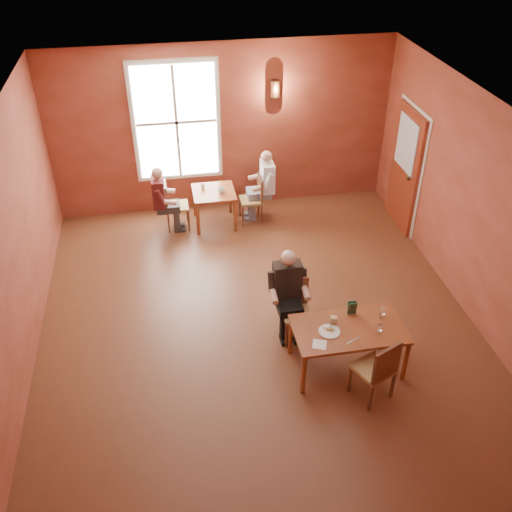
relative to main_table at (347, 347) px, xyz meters
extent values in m
cube|color=brown|center=(-0.96, 0.96, -0.32)|extent=(6.00, 7.00, 0.01)
cube|color=brown|center=(-0.96, 4.46, 1.18)|extent=(6.00, 0.04, 3.00)
cube|color=brown|center=(-0.96, -2.54, 1.18)|extent=(6.00, 0.04, 3.00)
cube|color=brown|center=(-3.96, 0.96, 1.18)|extent=(0.04, 7.00, 3.00)
cube|color=brown|center=(2.04, 0.96, 1.18)|extent=(0.04, 7.00, 3.00)
cube|color=white|center=(-0.96, 0.96, 2.68)|extent=(6.00, 7.00, 0.04)
cube|color=white|center=(-1.76, 4.41, 1.38)|extent=(1.36, 0.10, 1.96)
cube|color=maroon|center=(1.98, 3.26, 0.73)|extent=(0.12, 1.04, 2.10)
cylinder|color=brown|center=(-0.06, 4.36, 1.88)|extent=(0.16, 0.16, 0.28)
cylinder|color=white|center=(-0.26, -0.03, 0.34)|extent=(0.29, 0.29, 0.03)
cube|color=tan|center=(-0.17, 0.11, 0.37)|extent=(0.09, 0.09, 0.10)
cube|color=#25432A|center=(0.11, 0.26, 0.42)|extent=(0.11, 0.06, 0.19)
cube|color=silver|center=(-0.02, -0.22, 0.32)|extent=(0.18, 0.09, 0.00)
cube|color=white|center=(-0.44, -0.22, 0.32)|extent=(0.21, 0.21, 0.01)
imported|color=white|center=(-1.11, 3.71, 0.37)|extent=(0.15, 0.15, 0.09)
imported|color=white|center=(-1.41, 3.94, 0.36)|extent=(0.11, 0.11, 0.08)
camera|label=1|loc=(-2.05, -4.96, 5.06)|focal=40.00mm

